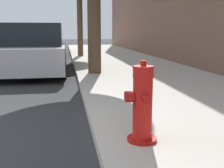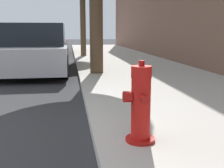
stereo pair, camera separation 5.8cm
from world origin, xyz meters
name	(u,v)px [view 1 (the left image)]	position (x,y,z in m)	size (l,w,h in m)	color
fire_hydrant	(142,105)	(2.21, -0.31, 0.49)	(0.33, 0.33, 0.82)	#A91511
parked_car_near	(33,49)	(0.54, 5.73, 0.68)	(1.89, 4.53, 1.42)	#B7B7BC
parked_car_mid	(46,43)	(0.53, 12.07, 0.61)	(1.76, 4.43, 1.24)	maroon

